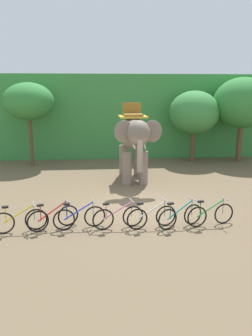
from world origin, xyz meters
TOP-DOWN VIEW (x-y plane):
  - ground_plane at (0.00, 0.00)m, footprint 80.00×80.00m
  - foliage_hedge at (0.00, 12.11)m, footprint 36.00×6.00m
  - tree_left at (-5.47, 7.65)m, footprint 2.89×2.89m
  - tree_far_right at (4.32, 7.88)m, footprint 3.04×3.04m
  - tree_right at (7.18, 7.60)m, footprint 3.48×3.48m
  - elephant at (0.19, 3.61)m, footprint 2.08×4.15m
  - bike_yellow at (-4.01, -2.02)m, footprint 1.67×0.59m
  - bike_red at (-2.99, -1.87)m, footprint 1.57×0.82m
  - bike_blue at (-2.15, -1.90)m, footprint 1.68×0.57m
  - bike_pink at (-0.90, -1.99)m, footprint 1.68×0.55m
  - bike_white at (0.19, -2.04)m, footprint 1.68×0.57m
  - bike_teal at (1.13, -2.06)m, footprint 1.61×0.75m
  - bike_green at (2.16, -2.01)m, footprint 1.68×0.56m

SIDE VIEW (x-z plane):
  - ground_plane at x=0.00m, z-range 0.00..0.00m
  - bike_yellow at x=-4.01m, z-range -0.07..0.85m
  - bike_red at x=-2.99m, z-range -0.07..0.85m
  - bike_blue at x=-2.15m, z-range -0.07..0.85m
  - bike_pink at x=-0.90m, z-range -0.07..0.85m
  - bike_white at x=0.19m, z-range -0.07..0.85m
  - bike_teal at x=1.13m, z-range -0.07..0.85m
  - bike_green at x=2.16m, z-range -0.07..0.85m
  - elephant at x=0.19m, z-range 0.31..4.09m
  - foliage_hedge at x=0.00m, z-range 0.00..5.37m
  - tree_far_right at x=4.32m, z-range 0.86..5.22m
  - tree_right at x=7.18m, z-range 1.06..6.20m
  - tree_left at x=-5.47m, z-range 1.33..6.15m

